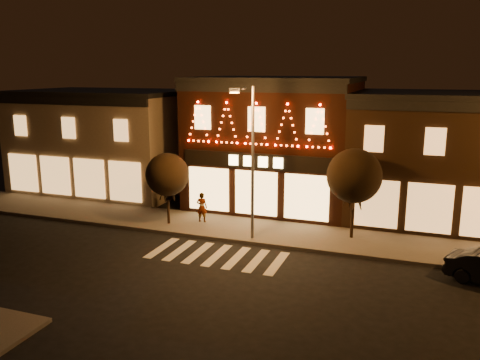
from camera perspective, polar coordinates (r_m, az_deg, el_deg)
The scene contains 9 objects.
ground at distance 21.00m, azimuth -6.93°, elevation -12.23°, with size 120.00×120.00×0.00m, color black.
sidewalk_far at distance 27.26m, azimuth 4.54°, elevation -6.09°, with size 44.00×4.00×0.15m, color #47423D.
building_left at distance 38.18m, azimuth -15.05°, elevation 4.42°, with size 12.20×8.28×7.30m.
building_pulp at distance 32.46m, azimuth 4.11°, elevation 4.35°, with size 10.20×8.34×8.30m.
building_right_a at distance 31.33m, azimuth 21.06°, elevation 2.50°, with size 9.20×8.28×7.50m.
streetlamp_mid at distance 24.96m, azimuth 1.17°, elevation 3.24°, with size 0.75×1.78×7.82m.
tree_left at distance 28.24m, azimuth -8.30°, elevation 0.61°, with size 2.43×2.43×4.07m.
tree_right at distance 26.12m, azimuth 12.92°, elevation 0.46°, with size 2.82×2.82×4.71m.
pedestrian at distance 28.81m, azimuth -4.37°, elevation -3.11°, with size 0.63×0.41×1.73m, color gray.
Camera 1 is at (8.82, -16.93, 8.76)m, focal length 37.37 mm.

